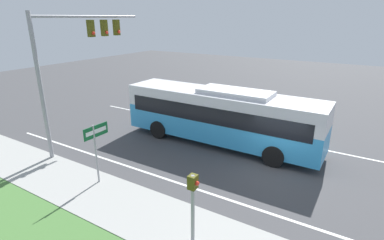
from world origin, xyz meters
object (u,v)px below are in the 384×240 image
(bus, at_px, (220,114))
(pedestrian_signal, at_px, (193,199))
(signal_gantry, at_px, (77,50))
(street_sign, at_px, (96,142))

(bus, relative_size, pedestrian_signal, 4.38)
(signal_gantry, height_order, pedestrian_signal, signal_gantry)
(bus, xyz_separation_m, street_sign, (-6.80, 2.52, 0.16))
(pedestrian_signal, relative_size, street_sign, 0.94)
(signal_gantry, bearing_deg, bus, -57.92)
(bus, height_order, pedestrian_signal, bus)
(pedestrian_signal, height_order, street_sign, street_sign)
(signal_gantry, distance_m, street_sign, 5.91)
(signal_gantry, relative_size, street_sign, 2.63)
(bus, relative_size, street_sign, 4.12)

